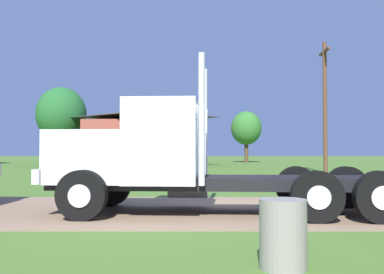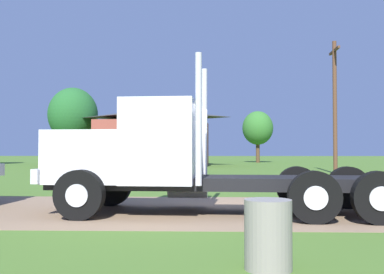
% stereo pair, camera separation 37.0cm
% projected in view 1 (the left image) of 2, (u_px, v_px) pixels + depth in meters
% --- Properties ---
extents(ground_plane, '(200.00, 200.00, 0.00)m').
position_uv_depth(ground_plane, '(194.00, 210.00, 10.89)').
color(ground_plane, '#486D27').
extents(dirt_track, '(120.00, 5.84, 0.01)m').
position_uv_depth(dirt_track, '(194.00, 210.00, 10.89)').
color(dirt_track, '#8C7054').
rests_on(dirt_track, ground_plane).
extents(truck_foreground_white, '(8.29, 3.16, 3.54)m').
position_uv_depth(truck_foreground_white, '(169.00, 160.00, 10.35)').
color(truck_foreground_white, black).
rests_on(truck_foreground_white, ground_plane).
extents(steel_barrel, '(0.59, 0.59, 0.86)m').
position_uv_depth(steel_barrel, '(283.00, 234.00, 5.48)').
color(steel_barrel, gray).
rests_on(steel_barrel, ground_plane).
extents(shed_building, '(10.62, 8.77, 5.37)m').
position_uv_depth(shed_building, '(144.00, 138.00, 41.40)').
color(shed_building, '#974438').
rests_on(shed_building, ground_plane).
extents(utility_pole_near, '(0.26, 2.20, 8.34)m').
position_uv_depth(utility_pole_near, '(325.00, 104.00, 28.10)').
color(utility_pole_near, brown).
rests_on(utility_pole_near, ground_plane).
extents(tree_mid, '(4.86, 4.86, 7.65)m').
position_uv_depth(tree_mid, '(61.00, 114.00, 43.43)').
color(tree_mid, '#513823').
rests_on(tree_mid, ground_plane).
extents(tree_right, '(3.59, 3.59, 6.04)m').
position_uv_depth(tree_right, '(246.00, 128.00, 52.15)').
color(tree_right, '#513823').
rests_on(tree_right, ground_plane).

